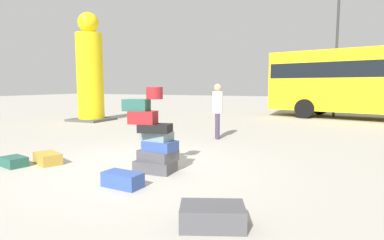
{
  "coord_description": "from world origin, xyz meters",
  "views": [
    {
      "loc": [
        3.34,
        -4.88,
        1.55
      ],
      "look_at": [
        0.5,
        1.56,
        0.77
      ],
      "focal_mm": 29.49,
      "sensor_mm": 36.0,
      "label": 1
    }
  ],
  "objects_px": {
    "suitcase_tower": "(153,139)",
    "yellow_dummy_statue": "(90,73)",
    "suitcase_navy_foreground_near": "(123,180)",
    "suitcase_teal_left_side": "(14,162)",
    "suitcase_tan_upright_blue": "(48,158)",
    "lamp_post": "(337,33)",
    "person_bearded_onlooker": "(218,106)",
    "suitcase_charcoal_behind_tower": "(212,216)"
  },
  "relations": [
    {
      "from": "suitcase_teal_left_side",
      "to": "suitcase_tower",
      "type": "bearing_deg",
      "value": 29.33
    },
    {
      "from": "suitcase_tower",
      "to": "person_bearded_onlooker",
      "type": "relative_size",
      "value": 0.95
    },
    {
      "from": "suitcase_tower",
      "to": "yellow_dummy_statue",
      "type": "height_order",
      "value": "yellow_dummy_statue"
    },
    {
      "from": "lamp_post",
      "to": "suitcase_navy_foreground_near",
      "type": "bearing_deg",
      "value": -102.98
    },
    {
      "from": "suitcase_tan_upright_blue",
      "to": "lamp_post",
      "type": "distance_m",
      "value": 14.05
    },
    {
      "from": "yellow_dummy_statue",
      "to": "suitcase_charcoal_behind_tower",
      "type": "bearing_deg",
      "value": -42.25
    },
    {
      "from": "suitcase_navy_foreground_near",
      "to": "suitcase_teal_left_side",
      "type": "distance_m",
      "value": 2.67
    },
    {
      "from": "suitcase_charcoal_behind_tower",
      "to": "suitcase_teal_left_side",
      "type": "height_order",
      "value": "suitcase_charcoal_behind_tower"
    },
    {
      "from": "suitcase_tan_upright_blue",
      "to": "person_bearded_onlooker",
      "type": "height_order",
      "value": "person_bearded_onlooker"
    },
    {
      "from": "suitcase_charcoal_behind_tower",
      "to": "suitcase_teal_left_side",
      "type": "relative_size",
      "value": 1.41
    },
    {
      "from": "lamp_post",
      "to": "suitcase_charcoal_behind_tower",
      "type": "bearing_deg",
      "value": -95.27
    },
    {
      "from": "suitcase_navy_foreground_near",
      "to": "suitcase_teal_left_side",
      "type": "bearing_deg",
      "value": -178.38
    },
    {
      "from": "suitcase_tan_upright_blue",
      "to": "yellow_dummy_statue",
      "type": "relative_size",
      "value": 0.13
    },
    {
      "from": "suitcase_navy_foreground_near",
      "to": "person_bearded_onlooker",
      "type": "relative_size",
      "value": 0.39
    },
    {
      "from": "suitcase_tower",
      "to": "lamp_post",
      "type": "xyz_separation_m",
      "value": [
        3.0,
        12.09,
        3.45
      ]
    },
    {
      "from": "suitcase_tower",
      "to": "suitcase_tan_upright_blue",
      "type": "height_order",
      "value": "suitcase_tower"
    },
    {
      "from": "person_bearded_onlooker",
      "to": "yellow_dummy_statue",
      "type": "relative_size",
      "value": 0.34
    },
    {
      "from": "yellow_dummy_statue",
      "to": "lamp_post",
      "type": "relative_size",
      "value": 0.75
    },
    {
      "from": "suitcase_tower",
      "to": "lamp_post",
      "type": "bearing_deg",
      "value": 76.08
    },
    {
      "from": "suitcase_charcoal_behind_tower",
      "to": "suitcase_tower",
      "type": "bearing_deg",
      "value": 114.54
    },
    {
      "from": "suitcase_tan_upright_blue",
      "to": "person_bearded_onlooker",
      "type": "distance_m",
      "value": 4.74
    },
    {
      "from": "suitcase_tower",
      "to": "suitcase_navy_foreground_near",
      "type": "xyz_separation_m",
      "value": [
        -0.0,
        -0.92,
        -0.48
      ]
    },
    {
      "from": "suitcase_navy_foreground_near",
      "to": "suitcase_teal_left_side",
      "type": "height_order",
      "value": "suitcase_navy_foreground_near"
    },
    {
      "from": "suitcase_tower",
      "to": "suitcase_navy_foreground_near",
      "type": "height_order",
      "value": "suitcase_tower"
    },
    {
      "from": "suitcase_teal_left_side",
      "to": "lamp_post",
      "type": "distance_m",
      "value": 14.58
    },
    {
      "from": "yellow_dummy_statue",
      "to": "lamp_post",
      "type": "xyz_separation_m",
      "value": [
        9.77,
        6.02,
        1.97
      ]
    },
    {
      "from": "suitcase_tower",
      "to": "yellow_dummy_statue",
      "type": "bearing_deg",
      "value": 138.17
    },
    {
      "from": "lamp_post",
      "to": "suitcase_tower",
      "type": "bearing_deg",
      "value": -103.92
    },
    {
      "from": "suitcase_charcoal_behind_tower",
      "to": "person_bearded_onlooker",
      "type": "bearing_deg",
      "value": 87.09
    },
    {
      "from": "suitcase_tower",
      "to": "suitcase_tan_upright_blue",
      "type": "xyz_separation_m",
      "value": [
        -2.24,
        -0.33,
        -0.49
      ]
    },
    {
      "from": "suitcase_charcoal_behind_tower",
      "to": "person_bearded_onlooker",
      "type": "relative_size",
      "value": 0.44
    },
    {
      "from": "suitcase_charcoal_behind_tower",
      "to": "person_bearded_onlooker",
      "type": "distance_m",
      "value": 5.85
    },
    {
      "from": "person_bearded_onlooker",
      "to": "suitcase_tan_upright_blue",
      "type": "bearing_deg",
      "value": -49.44
    },
    {
      "from": "suitcase_tan_upright_blue",
      "to": "yellow_dummy_statue",
      "type": "xyz_separation_m",
      "value": [
        -4.54,
        6.4,
        1.97
      ]
    },
    {
      "from": "suitcase_navy_foreground_near",
      "to": "suitcase_tan_upright_blue",
      "type": "height_order",
      "value": "suitcase_navy_foreground_near"
    },
    {
      "from": "suitcase_tan_upright_blue",
      "to": "suitcase_teal_left_side",
      "type": "height_order",
      "value": "suitcase_tan_upright_blue"
    },
    {
      "from": "suitcase_teal_left_side",
      "to": "lamp_post",
      "type": "bearing_deg",
      "value": 79.84
    },
    {
      "from": "suitcase_teal_left_side",
      "to": "yellow_dummy_statue",
      "type": "bearing_deg",
      "value": 134.75
    },
    {
      "from": "suitcase_tower",
      "to": "suitcase_teal_left_side",
      "type": "xyz_separation_m",
      "value": [
        -2.66,
        -0.75,
        -0.5
      ]
    },
    {
      "from": "suitcase_charcoal_behind_tower",
      "to": "suitcase_teal_left_side",
      "type": "distance_m",
      "value": 4.48
    },
    {
      "from": "suitcase_tower",
      "to": "suitcase_tan_upright_blue",
      "type": "distance_m",
      "value": 2.31
    },
    {
      "from": "suitcase_tan_upright_blue",
      "to": "suitcase_tower",
      "type": "bearing_deg",
      "value": 31.84
    }
  ]
}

